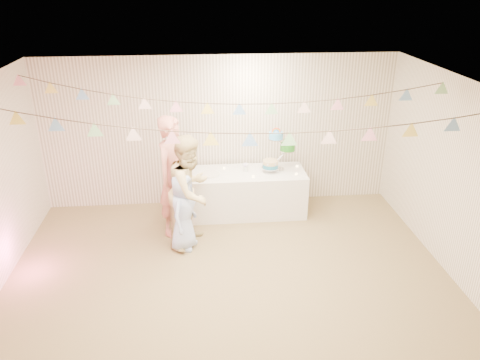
{
  "coord_description": "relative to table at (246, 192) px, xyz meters",
  "views": [
    {
      "loc": [
        -0.35,
        -5.12,
        3.79
      ],
      "look_at": [
        0.2,
        0.8,
        1.15
      ],
      "focal_mm": 35.0,
      "sensor_mm": 36.0,
      "label": 1
    }
  ],
  "objects": [
    {
      "name": "floor",
      "position": [
        -0.41,
        -2.01,
        -0.37
      ],
      "size": [
        6.0,
        6.0,
        0.0
      ],
      "primitive_type": "plane",
      "color": "olive",
      "rests_on": "ground"
    },
    {
      "name": "ceiling",
      "position": [
        -0.41,
        -2.01,
        2.23
      ],
      "size": [
        6.0,
        6.0,
        0.0
      ],
      "primitive_type": "plane",
      "color": "white",
      "rests_on": "ground"
    },
    {
      "name": "back_wall",
      "position": [
        -0.41,
        0.49,
        0.93
      ],
      "size": [
        6.0,
        6.0,
        0.0
      ],
      "primitive_type": "plane",
      "color": "white",
      "rests_on": "ground"
    },
    {
      "name": "front_wall",
      "position": [
        -0.41,
        -4.51,
        0.93
      ],
      "size": [
        6.0,
        6.0,
        0.0
      ],
      "primitive_type": "plane",
      "color": "white",
      "rests_on": "ground"
    },
    {
      "name": "right_wall",
      "position": [
        2.59,
        -2.01,
        0.93
      ],
      "size": [
        5.0,
        5.0,
        0.0
      ],
      "primitive_type": "plane",
      "color": "white",
      "rests_on": "ground"
    },
    {
      "name": "table",
      "position": [
        0.0,
        0.0,
        0.0
      ],
      "size": [
        1.99,
        0.8,
        0.75
      ],
      "primitive_type": "cube",
      "color": "white",
      "rests_on": "floor"
    },
    {
      "name": "cake_stand",
      "position": [
        0.55,
        0.05,
        0.73
      ],
      "size": [
        0.62,
        0.37,
        0.7
      ],
      "primitive_type": null,
      "color": "silver",
      "rests_on": "table"
    },
    {
      "name": "cake_bottom",
      "position": [
        0.4,
        -0.01,
        0.46
      ],
      "size": [
        0.31,
        0.31,
        0.15
      ],
      "primitive_type": null,
      "color": "teal",
      "rests_on": "cake_stand"
    },
    {
      "name": "cake_middle",
      "position": [
        0.73,
        0.14,
        0.73
      ],
      "size": [
        0.27,
        0.27,
        0.22
      ],
      "primitive_type": null,
      "color": "#1E781A",
      "rests_on": "cake_stand"
    },
    {
      "name": "cake_top_tier",
      "position": [
        0.49,
        0.02,
        1.0
      ],
      "size": [
        0.25,
        0.25,
        0.19
      ],
      "primitive_type": null,
      "color": "#4FB4FA",
      "rests_on": "cake_stand"
    },
    {
      "name": "platter",
      "position": [
        -0.6,
        -0.05,
        0.39
      ],
      "size": [
        0.31,
        0.31,
        0.02
      ],
      "primitive_type": "cylinder",
      "color": "white",
      "rests_on": "table"
    },
    {
      "name": "posy",
      "position": [
        -0.0,
        0.05,
        0.45
      ],
      "size": [
        0.12,
        0.12,
        0.14
      ],
      "primitive_type": null,
      "color": "white",
      "rests_on": "table"
    },
    {
      "name": "person_adult_a",
      "position": [
        -1.15,
        -0.54,
        0.58
      ],
      "size": [
        0.77,
        0.83,
        1.9
      ],
      "primitive_type": "imported",
      "rotation": [
        0.0,
        0.0,
        0.96
      ],
      "color": "tan",
      "rests_on": "floor"
    },
    {
      "name": "person_adult_b",
      "position": [
        -0.91,
        -0.89,
        0.49
      ],
      "size": [
        0.98,
        1.05,
        1.72
      ],
      "primitive_type": "imported",
      "rotation": [
        0.0,
        0.0,
        1.05
      ],
      "color": "#DCC387",
      "rests_on": "floor"
    },
    {
      "name": "person_child",
      "position": [
        -1.03,
        -1.03,
        0.22
      ],
      "size": [
        0.56,
        0.68,
        1.19
      ],
      "primitive_type": "imported",
      "rotation": [
        0.0,
        0.0,
        1.2
      ],
      "color": "#AEC2F7",
      "rests_on": "floor"
    },
    {
      "name": "bunting_back",
      "position": [
        -0.41,
        -0.91,
        1.98
      ],
      "size": [
        5.6,
        1.1,
        0.4
      ],
      "primitive_type": null,
      "color": "pink",
      "rests_on": "ceiling"
    },
    {
      "name": "bunting_front",
      "position": [
        -0.41,
        -2.21,
        1.95
      ],
      "size": [
        5.6,
        0.9,
        0.36
      ],
      "primitive_type": null,
      "color": "#72A5E5",
      "rests_on": "ceiling"
    },
    {
      "name": "tealight_0",
      "position": [
        -0.8,
        -0.15,
        0.39
      ],
      "size": [
        0.04,
        0.04,
        0.03
      ],
      "primitive_type": "cylinder",
      "color": "#FFD88C",
      "rests_on": "table"
    },
    {
      "name": "tealight_1",
      "position": [
        -0.35,
        0.18,
        0.39
      ],
      "size": [
        0.04,
        0.04,
        0.03
      ],
      "primitive_type": "cylinder",
      "color": "#FFD88C",
      "rests_on": "table"
    },
    {
      "name": "tealight_2",
      "position": [
        0.1,
        -0.22,
        0.39
      ],
      "size": [
        0.04,
        0.04,
        0.03
      ],
      "primitive_type": "cylinder",
      "color": "#FFD88C",
      "rests_on": "table"
    },
    {
      "name": "tealight_3",
      "position": [
        0.35,
        0.22,
        0.39
      ],
      "size": [
        0.04,
        0.04,
        0.03
      ],
      "primitive_type": "cylinder",
      "color": "#FFD88C",
      "rests_on": "table"
    },
    {
      "name": "tealight_4",
      "position": [
        0.82,
        -0.18,
        0.39
      ],
      "size": [
        0.04,
        0.04,
        0.03
      ],
      "primitive_type": "cylinder",
      "color": "#FFD88C",
      "rests_on": "table"
    },
    {
      "name": "tealight_5",
      "position": [
        0.9,
        0.15,
        0.39
      ],
      "size": [
        0.04,
        0.04,
        0.03
      ],
      "primitive_type": "cylinder",
      "color": "#FFD88C",
      "rests_on": "table"
    }
  ]
}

